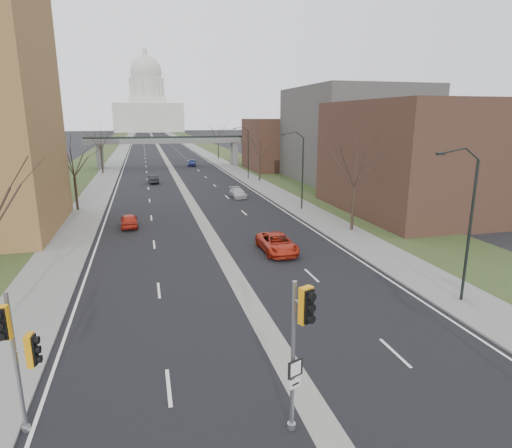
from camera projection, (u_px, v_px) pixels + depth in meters
name	position (u px, v px, depth m)	size (l,w,h in m)	color
ground	(307.00, 399.00, 16.10)	(700.00, 700.00, 0.00)	black
road_surface	(158.00, 146.00, 156.88)	(20.00, 600.00, 0.01)	black
median_strip	(158.00, 146.00, 156.88)	(1.20, 600.00, 0.02)	gray
sidewalk_right	(191.00, 145.00, 159.81)	(4.00, 600.00, 0.12)	gray
sidewalk_left	(124.00, 147.00, 153.93)	(4.00, 600.00, 0.12)	gray
grass_verge_right	(207.00, 145.00, 161.29)	(8.00, 600.00, 0.10)	#2A3C1B
grass_verge_left	(106.00, 147.00, 152.46)	(8.00, 600.00, 0.10)	#2A3C1B
commercial_block_near	(421.00, 158.00, 46.81)	(16.00, 20.00, 12.00)	#4B2E23
commercial_block_mid	(353.00, 135.00, 69.95)	(18.00, 22.00, 15.00)	#524F4B
commercial_block_far	(283.00, 144.00, 85.98)	(14.00, 14.00, 10.00)	#4B2E23
pedestrian_bridge	(169.00, 144.00, 90.01)	(34.00, 3.00, 6.45)	slate
capitol	(148.00, 106.00, 311.93)	(48.00, 42.00, 55.75)	beige
streetlight_near	(463.00, 182.00, 22.74)	(2.61, 0.20, 8.70)	black
streetlight_mid	(296.00, 149.00, 47.14)	(2.61, 0.20, 8.70)	black
streetlight_far	(243.00, 138.00, 71.54)	(2.61, 0.20, 8.70)	black
tree_left_b	(72.00, 155.00, 47.06)	(6.75, 6.75, 8.81)	#382B21
tree_left_c	(100.00, 135.00, 78.78)	(7.65, 7.65, 9.99)	#382B21
tree_right_a	(355.00, 159.00, 38.33)	(7.20, 7.20, 9.40)	#382B21
tree_right_b	(260.00, 146.00, 69.50)	(6.30, 6.30, 8.22)	#382B21
tree_right_c	(218.00, 131.00, 106.74)	(7.65, 7.65, 9.99)	#382B21
signal_pole_left	(17.00, 346.00, 13.50)	(0.96, 0.87, 5.03)	gray
signal_pole_median	(300.00, 332.00, 13.42)	(0.77, 0.89, 5.36)	gray
car_left_near	(129.00, 220.00, 41.18)	(1.57, 3.91, 1.33)	#B32514
car_left_far	(153.00, 179.00, 68.59)	(1.39, 3.97, 1.31)	black
car_right_near	(277.00, 243.00, 33.46)	(2.40, 5.20, 1.44)	#AF2412
car_right_mid	(238.00, 193.00, 56.41)	(1.70, 4.19, 1.21)	#B1B0B8
car_right_far	(192.00, 162.00, 93.02)	(1.75, 4.36, 1.48)	navy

